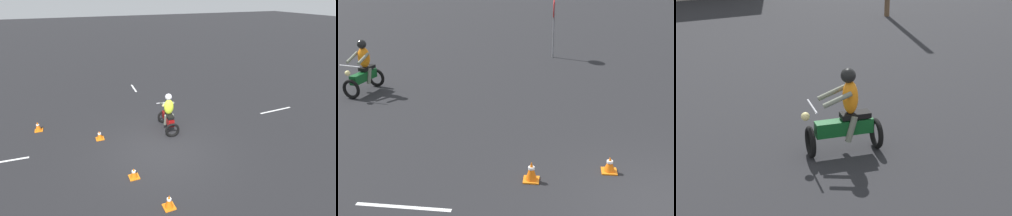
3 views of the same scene
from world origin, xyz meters
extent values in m
plane|color=black|center=(0.00, 0.00, 0.00)|extent=(120.00, 120.00, 0.00)
torus|color=black|center=(-0.90, -2.10, 0.30)|extent=(0.61, 0.17, 0.60)
torus|color=black|center=(-0.76, -0.80, 0.30)|extent=(0.61, 0.17, 0.60)
cube|color=maroon|center=(-0.83, -1.45, 0.52)|extent=(0.36, 1.12, 0.28)
cube|color=black|center=(-0.81, -1.23, 0.74)|extent=(0.32, 0.59, 0.10)
cylinder|color=silver|center=(-0.90, -2.05, 1.00)|extent=(0.70, 0.11, 0.04)
sphere|color=#F2E08C|center=(-0.91, -2.18, 0.82)|extent=(0.18, 0.18, 0.16)
ellipsoid|color=#D8F233|center=(-0.82, -1.33, 1.10)|extent=(0.43, 0.32, 0.64)
cylinder|color=slate|center=(-1.05, -1.61, 1.15)|extent=(0.15, 0.55, 0.27)
cylinder|color=slate|center=(-0.65, -1.65, 1.15)|extent=(0.15, 0.55, 0.27)
cylinder|color=slate|center=(-0.96, -1.34, 0.52)|extent=(0.15, 0.26, 0.51)
cylinder|color=slate|center=(-0.68, -1.37, 0.52)|extent=(0.15, 0.26, 0.51)
sphere|color=silver|center=(-0.82, -1.37, 1.52)|extent=(0.31, 0.31, 0.28)
cube|color=orange|center=(0.80, 2.69, 0.01)|extent=(0.32, 0.32, 0.03)
cone|color=orange|center=(0.80, 2.69, 0.22)|extent=(0.24, 0.24, 0.39)
cylinder|color=white|center=(0.80, 2.69, 0.28)|extent=(0.13, 0.13, 0.05)
cube|color=orange|center=(1.36, 1.11, 0.01)|extent=(0.32, 0.32, 0.03)
cone|color=orange|center=(1.36, 1.11, 0.19)|extent=(0.24, 0.24, 0.31)
cylinder|color=white|center=(1.36, 1.11, 0.23)|extent=(0.13, 0.13, 0.05)
cube|color=orange|center=(2.00, -1.72, 0.01)|extent=(0.32, 0.32, 0.03)
cone|color=orange|center=(2.00, -1.72, 0.19)|extent=(0.24, 0.24, 0.33)
cylinder|color=white|center=(2.00, -1.72, 0.24)|extent=(0.13, 0.13, 0.05)
cube|color=orange|center=(4.31, -3.39, 0.01)|extent=(0.32, 0.32, 0.03)
cone|color=orange|center=(4.31, -3.39, 0.22)|extent=(0.24, 0.24, 0.38)
cylinder|color=white|center=(4.31, -3.39, 0.28)|extent=(0.13, 0.13, 0.05)
cube|color=silver|center=(5.47, -1.42, 0.00)|extent=(1.84, 0.21, 0.01)
cube|color=silver|center=(-6.54, -1.27, 0.00)|extent=(1.90, 0.16, 0.01)
cube|color=silver|center=(-0.84, -7.08, 0.00)|extent=(0.17, 1.37, 0.01)
camera|label=1|loc=(2.86, 7.73, 5.40)|focal=28.00mm
camera|label=2|loc=(-7.50, 2.23, 4.61)|focal=50.00mm
camera|label=3|loc=(1.87, 1.32, 4.06)|focal=50.00mm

